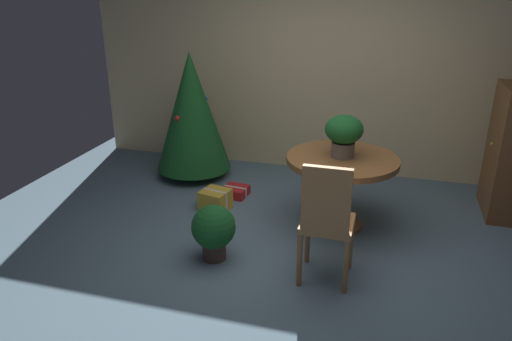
{
  "coord_description": "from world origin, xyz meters",
  "views": [
    {
      "loc": [
        0.77,
        -3.67,
        2.29
      ],
      "look_at": [
        -0.36,
        0.3,
        0.65
      ],
      "focal_mm": 34.03,
      "sensor_mm": 36.0,
      "label": 1
    }
  ],
  "objects_px": {
    "holiday_tree": "(192,112)",
    "potted_plant": "(214,229)",
    "gift_box_gold": "(215,200)",
    "flower_vase": "(344,133)",
    "gift_box_red": "(235,191)",
    "wooden_chair_near": "(327,218)",
    "round_dining_table": "(342,173)"
  },
  "relations": [
    {
      "from": "round_dining_table",
      "to": "gift_box_red",
      "type": "distance_m",
      "value": 1.37
    },
    {
      "from": "flower_vase",
      "to": "potted_plant",
      "type": "xyz_separation_m",
      "value": [
        -0.97,
        -0.91,
        -0.68
      ]
    },
    {
      "from": "round_dining_table",
      "to": "gift_box_red",
      "type": "xyz_separation_m",
      "value": [
        -1.2,
        0.4,
        -0.51
      ]
    },
    {
      "from": "flower_vase",
      "to": "gift_box_red",
      "type": "relative_size",
      "value": 1.37
    },
    {
      "from": "flower_vase",
      "to": "wooden_chair_near",
      "type": "bearing_deg",
      "value": -89.78
    },
    {
      "from": "round_dining_table",
      "to": "holiday_tree",
      "type": "xyz_separation_m",
      "value": [
        -1.88,
        0.84,
        0.25
      ]
    },
    {
      "from": "round_dining_table",
      "to": "gift_box_gold",
      "type": "distance_m",
      "value": 1.38
    },
    {
      "from": "flower_vase",
      "to": "potted_plant",
      "type": "relative_size",
      "value": 0.8
    },
    {
      "from": "holiday_tree",
      "to": "potted_plant",
      "type": "height_order",
      "value": "holiday_tree"
    },
    {
      "from": "gift_box_red",
      "to": "potted_plant",
      "type": "relative_size",
      "value": 0.58
    },
    {
      "from": "holiday_tree",
      "to": "gift_box_gold",
      "type": "relative_size",
      "value": 4.58
    },
    {
      "from": "wooden_chair_near",
      "to": "potted_plant",
      "type": "height_order",
      "value": "wooden_chair_near"
    },
    {
      "from": "holiday_tree",
      "to": "gift_box_red",
      "type": "height_order",
      "value": "holiday_tree"
    },
    {
      "from": "round_dining_table",
      "to": "gift_box_gold",
      "type": "relative_size",
      "value": 3.18
    },
    {
      "from": "round_dining_table",
      "to": "gift_box_red",
      "type": "bearing_deg",
      "value": 161.59
    },
    {
      "from": "holiday_tree",
      "to": "potted_plant",
      "type": "xyz_separation_m",
      "value": [
        0.91,
        -1.74,
        -0.53
      ]
    },
    {
      "from": "holiday_tree",
      "to": "gift_box_gold",
      "type": "bearing_deg",
      "value": -54.88
    },
    {
      "from": "wooden_chair_near",
      "to": "potted_plant",
      "type": "relative_size",
      "value": 2.06
    },
    {
      "from": "gift_box_red",
      "to": "flower_vase",
      "type": "bearing_deg",
      "value": -18.14
    },
    {
      "from": "round_dining_table",
      "to": "flower_vase",
      "type": "distance_m",
      "value": 0.4
    },
    {
      "from": "gift_box_gold",
      "to": "holiday_tree",
      "type": "bearing_deg",
      "value": 125.12
    },
    {
      "from": "gift_box_red",
      "to": "gift_box_gold",
      "type": "bearing_deg",
      "value": -104.15
    },
    {
      "from": "holiday_tree",
      "to": "gift_box_gold",
      "type": "distance_m",
      "value": 1.23
    },
    {
      "from": "round_dining_table",
      "to": "gift_box_gold",
      "type": "xyz_separation_m",
      "value": [
        -1.3,
        0.02,
        -0.46
      ]
    },
    {
      "from": "flower_vase",
      "to": "gift_box_gold",
      "type": "relative_size",
      "value": 1.2
    },
    {
      "from": "gift_box_red",
      "to": "potted_plant",
      "type": "xyz_separation_m",
      "value": [
        0.23,
        -1.3,
        0.23
      ]
    },
    {
      "from": "gift_box_red",
      "to": "round_dining_table",
      "type": "bearing_deg",
      "value": -18.41
    },
    {
      "from": "holiday_tree",
      "to": "potted_plant",
      "type": "distance_m",
      "value": 2.04
    },
    {
      "from": "gift_box_red",
      "to": "gift_box_gold",
      "type": "height_order",
      "value": "gift_box_gold"
    },
    {
      "from": "wooden_chair_near",
      "to": "gift_box_red",
      "type": "xyz_separation_m",
      "value": [
        -1.2,
        1.39,
        -0.52
      ]
    },
    {
      "from": "wooden_chair_near",
      "to": "round_dining_table",
      "type": "bearing_deg",
      "value": 90.0
    },
    {
      "from": "round_dining_table",
      "to": "holiday_tree",
      "type": "relative_size",
      "value": 0.7
    }
  ]
}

